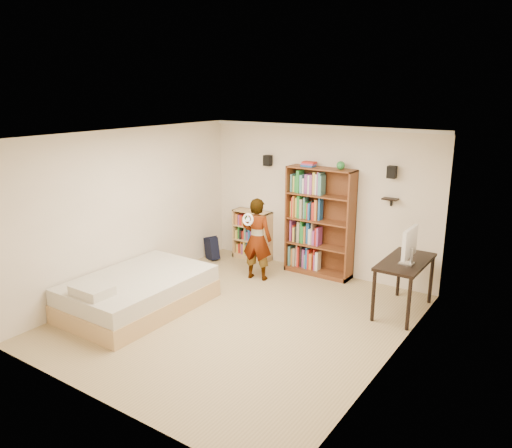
{
  "coord_description": "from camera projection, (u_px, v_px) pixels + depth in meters",
  "views": [
    {
      "loc": [
        4.01,
        -5.5,
        3.32
      ],
      "look_at": [
        -0.1,
        0.6,
        1.31
      ],
      "focal_mm": 35.0,
      "sensor_mm": 36.0,
      "label": 1
    }
  ],
  "objects": [
    {
      "name": "navy_bag",
      "position": [
        212.0,
        248.0,
        9.97
      ],
      "size": [
        0.4,
        0.34,
        0.46
      ],
      "primitive_type": null,
      "rotation": [
        0.0,
        0.0,
        -0.43
      ],
      "color": "black",
      "rests_on": "ground"
    },
    {
      "name": "room_shell",
      "position": [
        238.0,
        203.0,
        6.97
      ],
      "size": [
        4.52,
        5.02,
        2.71
      ],
      "color": "white",
      "rests_on": "ground"
    },
    {
      "name": "crown_molding",
      "position": [
        237.0,
        138.0,
        6.73
      ],
      "size": [
        4.5,
        5.0,
        0.06
      ],
      "color": "white",
      "rests_on": "room_shell"
    },
    {
      "name": "wii_wheel",
      "position": [
        248.0,
        220.0,
        8.48
      ],
      "size": [
        0.22,
        0.08,
        0.22
      ],
      "primitive_type": "torus",
      "rotation": [
        1.36,
        0.0,
        0.0
      ],
      "color": "white",
      "rests_on": "person"
    },
    {
      "name": "speaker_right",
      "position": [
        392.0,
        172.0,
        8.1
      ],
      "size": [
        0.14,
        0.12,
        0.2
      ],
      "primitive_type": "cube",
      "color": "black",
      "rests_on": "room_shell"
    },
    {
      "name": "daybed",
      "position": [
        138.0,
        288.0,
        7.69
      ],
      "size": [
        1.46,
        2.24,
        0.66
      ],
      "primitive_type": null,
      "color": "beige",
      "rests_on": "ground"
    },
    {
      "name": "speaker_left",
      "position": [
        268.0,
        160.0,
        9.39
      ],
      "size": [
        0.14,
        0.12,
        0.2
      ],
      "primitive_type": "cube",
      "color": "black",
      "rests_on": "room_shell"
    },
    {
      "name": "ground",
      "position": [
        239.0,
        318.0,
        7.43
      ],
      "size": [
        4.5,
        5.0,
        0.01
      ],
      "primitive_type": "cube",
      "color": "tan",
      "rests_on": "ground"
    },
    {
      "name": "computer_desk",
      "position": [
        404.0,
        286.0,
        7.57
      ],
      "size": [
        0.61,
        1.21,
        0.83
      ],
      "primitive_type": null,
      "color": "black",
      "rests_on": "ground"
    },
    {
      "name": "low_bookshelf",
      "position": [
        252.0,
        235.0,
        9.93
      ],
      "size": [
        0.79,
        0.3,
        0.99
      ],
      "primitive_type": null,
      "color": "tan",
      "rests_on": "ground"
    },
    {
      "name": "tall_bookshelf",
      "position": [
        320.0,
        222.0,
        8.96
      ],
      "size": [
        1.25,
        0.36,
        1.97
      ],
      "primitive_type": null,
      "color": "brown",
      "rests_on": "ground"
    },
    {
      "name": "wall_shelf",
      "position": [
        390.0,
        199.0,
        8.22
      ],
      "size": [
        0.25,
        0.16,
        0.02
      ],
      "primitive_type": "cube",
      "color": "black",
      "rests_on": "room_shell"
    },
    {
      "name": "imac",
      "position": [
        408.0,
        246.0,
        7.25
      ],
      "size": [
        0.16,
        0.56,
        0.55
      ],
      "primitive_type": null,
      "rotation": [
        0.0,
        0.0,
        0.1
      ],
      "color": "white",
      "rests_on": "computer_desk"
    },
    {
      "name": "person",
      "position": [
        257.0,
        239.0,
        8.81
      ],
      "size": [
        0.6,
        0.46,
        1.48
      ],
      "primitive_type": "imported",
      "rotation": [
        0.0,
        0.0,
        3.35
      ],
      "color": "black",
      "rests_on": "ground"
    }
  ]
}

